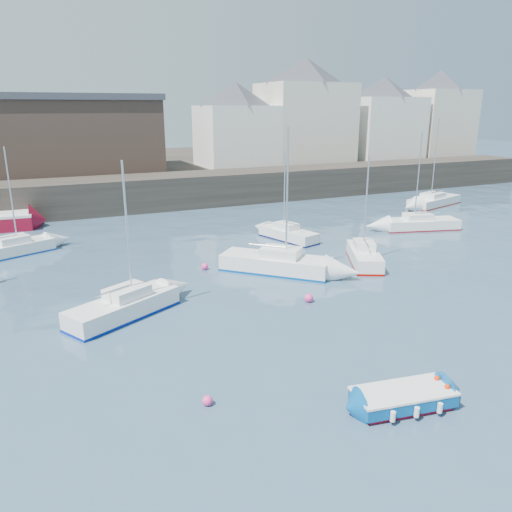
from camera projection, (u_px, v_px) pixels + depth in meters
name	position (u px, v px, depth m)	size (l,w,h in m)	color
water	(403.00, 392.00, 16.82)	(220.00, 220.00, 0.00)	#2D4760
quay_wall	(155.00, 192.00, 46.89)	(90.00, 5.00, 3.00)	#28231E
land_strip	(121.00, 171.00, 62.61)	(90.00, 32.00, 2.80)	#28231E
bldg_east_a	(305.00, 110.00, 58.81)	(13.36, 13.36, 11.80)	beige
bldg_east_b	(383.00, 117.00, 63.01)	(11.88, 11.88, 9.95)	white
bldg_east_c	(437.00, 113.00, 66.43)	(11.14, 11.14, 10.95)	beige
bldg_east_d	(236.00, 124.00, 55.23)	(11.14, 11.14, 8.95)	white
warehouse	(74.00, 133.00, 50.01)	(16.40, 10.40, 7.60)	#3D2D26
blue_dinghy	(403.00, 398.00, 15.87)	(3.40, 1.95, 0.62)	maroon
sailboat_a	(124.00, 306.00, 22.70)	(5.59, 4.10, 7.04)	white
sailboat_b	(276.00, 263.00, 28.85)	(5.95, 5.92, 8.19)	white
sailboat_c	(364.00, 256.00, 30.43)	(3.59, 5.05, 6.42)	white
sailboat_d	(420.00, 224.00, 38.90)	(6.15, 3.34, 7.48)	white
sailboat_f	(288.00, 234.00, 35.85)	(2.85, 5.01, 6.21)	white
sailboat_g	(434.00, 201.00, 48.14)	(6.81, 3.89, 8.21)	white
sailboat_h	(10.00, 249.00, 32.06)	(5.58, 3.66, 6.87)	white
buoy_near	(208.00, 405.00, 16.08)	(0.35, 0.35, 0.35)	#FF3A8E
buoy_mid	(309.00, 302.00, 24.54)	(0.44, 0.44, 0.44)	#FF3A8E
buoy_far	(205.00, 270.00, 29.39)	(0.41, 0.41, 0.41)	#FF3A8E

